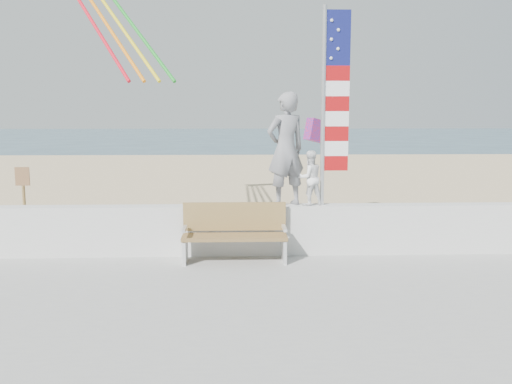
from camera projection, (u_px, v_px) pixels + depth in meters
ground at (247, 300)px, 7.94m from camera, size 220.00×220.00×0.00m
sand at (241, 202)px, 16.84m from camera, size 90.00×40.00×0.08m
seawall at (245, 230)px, 9.83m from camera, size 30.00×0.35×0.90m
adult at (286, 149)px, 9.66m from camera, size 0.87×0.75×2.02m
child at (310, 178)px, 9.75m from camera, size 0.57×0.51×0.99m
bench at (235, 232)px, 9.37m from camera, size 1.80×0.57×1.00m
flag at (331, 98)px, 9.56m from camera, size 0.50×0.08×3.50m
parafoil_kite at (324, 133)px, 13.58m from camera, size 1.05×0.79×0.73m
sign at (24, 193)px, 12.27m from camera, size 0.32×0.07×1.46m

